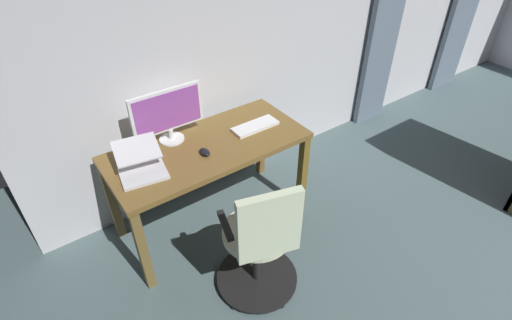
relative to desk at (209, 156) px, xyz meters
The scene contains 7 objects.
curtain_right_panel 2.34m from the desk, behind, with size 0.41×0.06×2.23m, color slate.
desk is the anchor object (origin of this frame).
office_chair 0.78m from the desk, 83.93° to the left, with size 0.56×0.56×0.98m.
computer_monitor 0.42m from the desk, 49.85° to the right, with size 0.52×0.18×0.40m.
computer_keyboard 0.42m from the desk, behind, with size 0.36×0.14×0.02m, color white.
laptop 0.52m from the desk, ahead, with size 0.34×0.38×0.16m.
computer_mouse 0.16m from the desk, 51.03° to the left, with size 0.06×0.10×0.04m, color black.
Camera 1 is at (2.91, -0.69, 2.34)m, focal length 27.38 mm.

